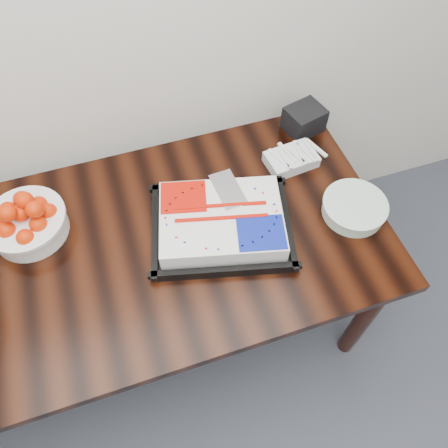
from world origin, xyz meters
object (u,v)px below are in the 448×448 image
object	(u,v)px
cake_tray	(221,223)
plate_stack	(354,208)
tangerine_bowl	(24,219)
napkin_box	(304,119)
table	(136,261)

from	to	relation	value
cake_tray	plate_stack	bearing A→B (deg)	-9.52
cake_tray	plate_stack	distance (m)	0.48
tangerine_bowl	plate_stack	size ratio (longest dim) A/B	1.20
tangerine_bowl	napkin_box	xyz separation A→B (m)	(1.12, 0.17, -0.02)
tangerine_bowl	cake_tray	bearing A→B (deg)	-17.81
tangerine_bowl	plate_stack	bearing A→B (deg)	-14.34
table	cake_tray	size ratio (longest dim) A/B	3.22
napkin_box	plate_stack	bearing A→B (deg)	-90.59
plate_stack	table	bearing A→B (deg)	172.52
tangerine_bowl	napkin_box	bearing A→B (deg)	8.59
tangerine_bowl	table	bearing A→B (deg)	-29.43
plate_stack	napkin_box	world-z (taller)	napkin_box
tangerine_bowl	napkin_box	world-z (taller)	tangerine_bowl
table	cake_tray	world-z (taller)	cake_tray
table	cake_tray	bearing A→B (deg)	-4.40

